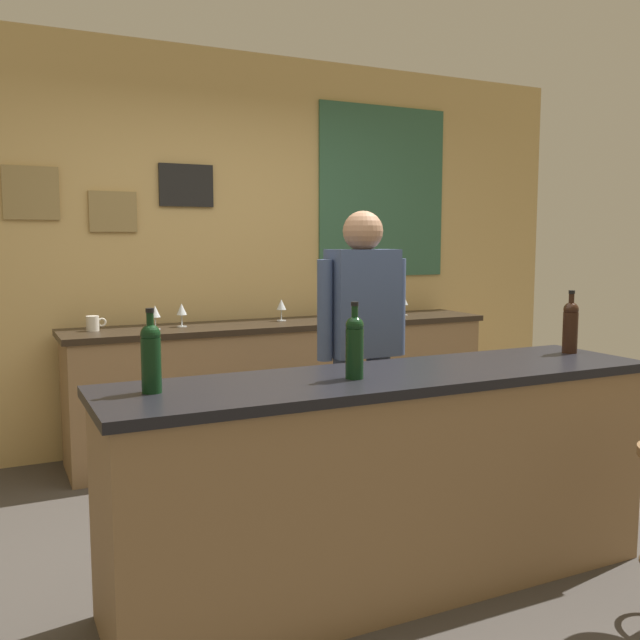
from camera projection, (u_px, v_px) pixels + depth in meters
ground_plane at (345, 548)px, 3.33m from camera, size 10.00×10.00×0.00m
back_wall at (217, 248)px, 5.00m from camera, size 6.00×0.09×2.80m
bar_counter at (389, 480)px, 2.92m from camera, size 2.40×0.60×0.92m
side_counter at (286, 384)px, 4.93m from camera, size 3.03×0.56×0.90m
bartender at (362, 341)px, 3.67m from camera, size 0.52×0.21×1.62m
wine_bottle_a at (151, 355)px, 2.49m from camera, size 0.07×0.07×0.31m
wine_bottle_b at (355, 345)px, 2.74m from camera, size 0.07×0.07×0.31m
wine_bottle_c at (570, 325)px, 3.38m from camera, size 0.07×0.07×0.31m
wine_glass_a at (155, 312)px, 4.43m from camera, size 0.07×0.07×0.16m
wine_glass_b at (182, 310)px, 4.57m from camera, size 0.07×0.07×0.16m
wine_glass_c at (281, 305)px, 4.92m from camera, size 0.07×0.07×0.16m
wine_glass_d at (371, 301)px, 5.26m from camera, size 0.07×0.07×0.16m
wine_glass_e at (404, 301)px, 5.29m from camera, size 0.07×0.07×0.16m
coffee_mug at (93, 323)px, 4.37m from camera, size 0.13×0.08×0.09m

